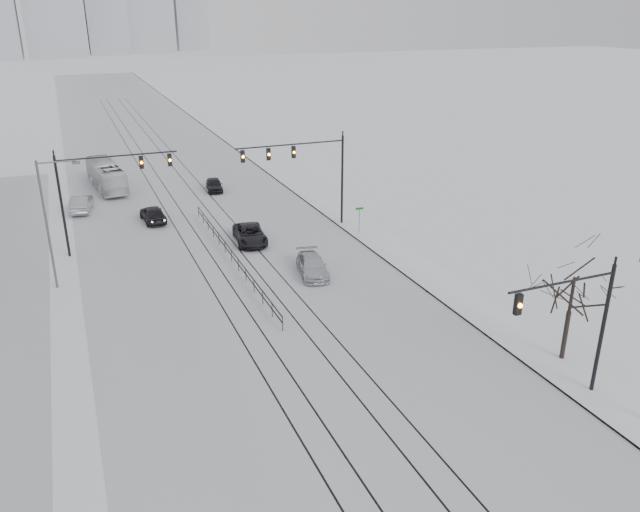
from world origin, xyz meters
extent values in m
cube|color=silver|center=(0.00, 60.00, 0.01)|extent=(22.00, 260.00, 0.02)
cube|color=white|center=(13.50, 60.00, 0.08)|extent=(5.00, 260.00, 0.16)
cube|color=gray|center=(11.05, 60.00, 0.06)|extent=(0.10, 260.00, 0.12)
cube|color=black|center=(-2.60, 40.00, 0.02)|extent=(0.10, 180.00, 0.01)
cube|color=black|center=(-1.20, 40.00, 0.02)|extent=(0.10, 180.00, 0.01)
cube|color=black|center=(1.20, 40.00, 0.02)|extent=(0.10, 180.00, 0.01)
cube|color=black|center=(2.60, 40.00, 0.02)|extent=(0.10, 180.00, 0.01)
cube|color=#9EA4AE|center=(50.00, 292.00, 20.00)|extent=(14.00, 14.00, 40.00)
cylinder|color=black|center=(12.40, 6.00, 3.50)|extent=(0.20, 0.20, 7.00)
cylinder|color=black|center=(9.40, 6.00, 6.60)|extent=(6.00, 0.12, 0.12)
cube|color=black|center=(7.00, 6.00, 5.95)|extent=(0.32, 0.24, 1.00)
sphere|color=orange|center=(7.00, 5.86, 5.95)|extent=(0.22, 0.22, 0.22)
cylinder|color=black|center=(11.50, 35.00, 4.00)|extent=(0.20, 0.20, 8.00)
cylinder|color=black|center=(6.75, 35.00, 7.60)|extent=(9.50, 0.12, 0.12)
cube|color=black|center=(2.60, 35.00, 6.95)|extent=(0.32, 0.24, 1.00)
sphere|color=orange|center=(2.60, 34.86, 6.95)|extent=(0.22, 0.22, 0.22)
cube|color=black|center=(4.80, 35.00, 6.95)|extent=(0.32, 0.24, 1.00)
sphere|color=orange|center=(4.80, 34.86, 6.95)|extent=(0.22, 0.22, 0.22)
cube|color=black|center=(7.00, 35.00, 6.95)|extent=(0.32, 0.24, 1.00)
sphere|color=orange|center=(7.00, 34.86, 6.95)|extent=(0.22, 0.22, 0.22)
cylinder|color=black|center=(-11.50, 36.00, 4.00)|extent=(0.20, 0.20, 8.00)
cylinder|color=black|center=(-7.00, 36.00, 7.60)|extent=(9.00, 0.12, 0.12)
cube|color=black|center=(-3.10, 36.00, 6.95)|extent=(0.32, 0.24, 1.00)
sphere|color=orange|center=(-3.10, 35.86, 6.95)|extent=(0.22, 0.22, 0.22)
cube|color=black|center=(-5.30, 36.00, 6.95)|extent=(0.32, 0.24, 1.00)
sphere|color=orange|center=(-5.30, 35.86, 6.95)|extent=(0.22, 0.22, 0.22)
cylinder|color=#595B60|center=(-12.50, 30.00, 4.50)|extent=(0.16, 0.16, 9.00)
cylinder|color=#595B60|center=(-11.30, 30.00, 8.80)|extent=(2.40, 0.10, 0.10)
cube|color=#595B60|center=(-10.10, 30.00, 8.65)|extent=(0.50, 0.25, 0.18)
cylinder|color=black|center=(13.20, 9.00, 1.50)|extent=(0.26, 0.26, 3.00)
cylinder|color=black|center=(13.20, 9.00, 3.75)|extent=(0.18, 0.18, 2.50)
cube|color=black|center=(0.00, 30.00, 0.95)|extent=(0.06, 24.00, 0.06)
cube|color=black|center=(0.00, 30.00, 0.55)|extent=(0.06, 24.00, 0.06)
cylinder|color=#595B60|center=(11.80, 32.00, 1.20)|extent=(0.06, 0.06, 2.40)
cube|color=#0C4C19|center=(11.80, 32.00, 2.30)|extent=(0.70, 0.04, 0.18)
imported|color=black|center=(-4.12, 42.11, 0.76)|extent=(2.13, 4.58, 1.52)
imported|color=#919598|center=(-10.00, 47.90, 0.78)|extent=(2.44, 4.94, 1.56)
imported|color=black|center=(2.52, 33.54, 0.71)|extent=(2.92, 5.33, 1.42)
imported|color=silver|center=(4.83, 25.34, 0.68)|extent=(2.73, 4.94, 1.36)
imported|color=black|center=(3.46, 50.26, 0.67)|extent=(2.10, 4.09, 1.33)
imported|color=silver|center=(-7.04, 55.40, 1.45)|extent=(3.57, 10.63, 2.91)
camera|label=1|loc=(-10.53, -13.64, 18.12)|focal=35.00mm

